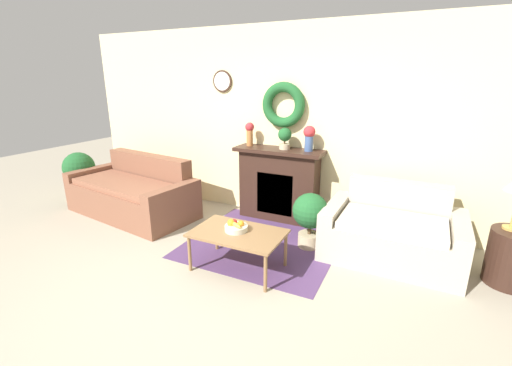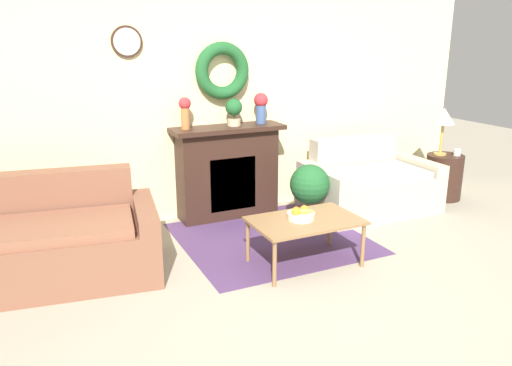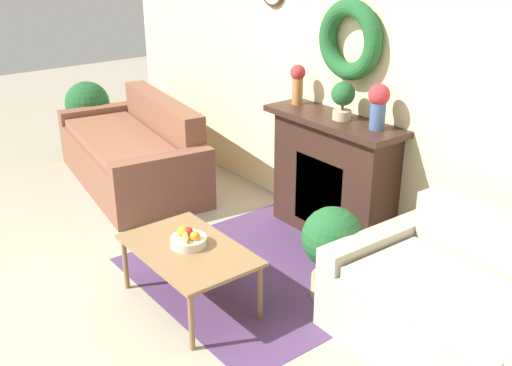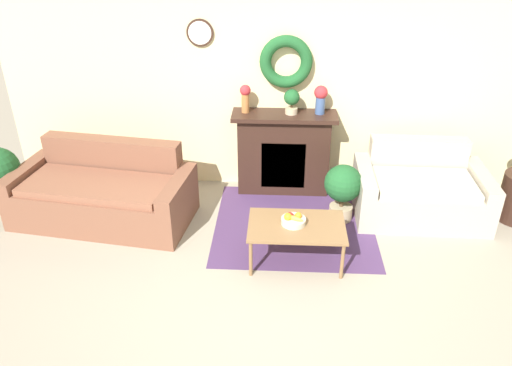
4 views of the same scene
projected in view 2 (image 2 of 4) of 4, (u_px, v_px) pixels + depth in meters
name	position (u px, v px, depth m)	size (l,w,h in m)	color
ground_plane	(331.00, 305.00, 3.84)	(16.00, 16.00, 0.00)	#9E937F
floor_rug	(271.00, 238.00, 5.12)	(1.80, 1.71, 0.01)	#4C335B
wall_back	(216.00, 95.00, 5.55)	(6.80, 0.20, 2.70)	beige
fireplace	(228.00, 171.00, 5.63)	(1.26, 0.41, 1.05)	#331E16
couch_left	(35.00, 245.00, 4.18)	(2.11, 1.22, 0.86)	brown
loveseat_right	(368.00, 185.00, 5.92)	(1.50, 0.98, 0.82)	#B2A893
coffee_table	(305.00, 224.00, 4.43)	(0.96, 0.61, 0.43)	olive
fruit_bowl	(300.00, 214.00, 4.42)	(0.25, 0.25, 0.12)	beige
side_table_by_loveseat	(444.00, 177.00, 6.33)	(0.46, 0.46, 0.57)	#331E16
table_lamp	(444.00, 118.00, 6.13)	(0.28, 0.28, 0.59)	#B28E42
mug	(457.00, 152.00, 6.21)	(0.08, 0.08, 0.08)	silver
vase_on_mantel_left	(185.00, 111.00, 5.24)	(0.13, 0.13, 0.34)	#AD6B38
vase_on_mantel_right	(261.00, 106.00, 5.60)	(0.16, 0.16, 0.34)	#3D5684
potted_plant_on_mantel	(234.00, 110.00, 5.46)	(0.19, 0.19, 0.30)	tan
potted_plant_floor_by_loveseat	(310.00, 189.00, 5.36)	(0.43, 0.43, 0.68)	tan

